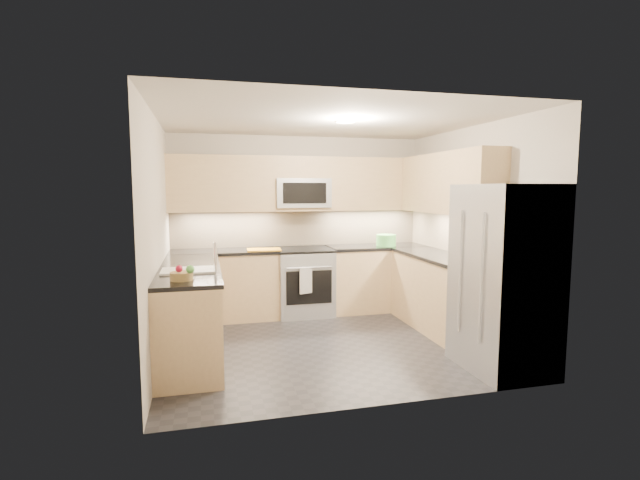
{
  "coord_description": "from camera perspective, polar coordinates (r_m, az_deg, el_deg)",
  "views": [
    {
      "loc": [
        -1.33,
        -4.97,
        1.75
      ],
      "look_at": [
        0.0,
        0.35,
        1.15
      ],
      "focal_mm": 26.0,
      "sensor_mm": 36.0,
      "label": 1
    }
  ],
  "objects": [
    {
      "name": "floor",
      "position": [
        5.44,
        0.92,
        -12.54
      ],
      "size": [
        3.6,
        3.2,
        0.0
      ],
      "primitive_type": "cube",
      "color": "#26252B",
      "rests_on": "ground"
    },
    {
      "name": "ceiling",
      "position": [
        5.2,
        0.97,
        14.53
      ],
      "size": [
        3.6,
        3.2,
        0.02
      ],
      "primitive_type": "cube",
      "color": "beige",
      "rests_on": "wall_back"
    },
    {
      "name": "wall_back",
      "position": [
        6.72,
        -2.6,
        1.98
      ],
      "size": [
        3.6,
        0.02,
        2.5
      ],
      "primitive_type": "cube",
      "color": "#BCB3A4",
      "rests_on": "floor"
    },
    {
      "name": "wall_front",
      "position": [
        3.66,
        7.46,
        -1.68
      ],
      "size": [
        3.6,
        0.02,
        2.5
      ],
      "primitive_type": "cube",
      "color": "#BCB3A4",
      "rests_on": "floor"
    },
    {
      "name": "wall_left",
      "position": [
        5.02,
        -19.33,
        0.16
      ],
      "size": [
        0.02,
        3.2,
        2.5
      ],
      "primitive_type": "cube",
      "color": "#BCB3A4",
      "rests_on": "floor"
    },
    {
      "name": "wall_right",
      "position": [
        5.9,
        18.09,
        1.07
      ],
      "size": [
        0.02,
        3.2,
        2.5
      ],
      "primitive_type": "cube",
      "color": "#BCB3A4",
      "rests_on": "floor"
    },
    {
      "name": "base_cab_back_left",
      "position": [
        6.41,
        -11.66,
        -5.59
      ],
      "size": [
        1.42,
        0.6,
        0.9
      ],
      "primitive_type": "cube",
      "color": "#D6B381",
      "rests_on": "floor"
    },
    {
      "name": "base_cab_back_right",
      "position": [
        6.85,
        6.95,
        -4.74
      ],
      "size": [
        1.42,
        0.6,
        0.9
      ],
      "primitive_type": "cube",
      "color": "#D6B381",
      "rests_on": "floor"
    },
    {
      "name": "base_cab_right",
      "position": [
        5.99,
        14.62,
        -6.49
      ],
      "size": [
        0.6,
        1.7,
        0.9
      ],
      "primitive_type": "cube",
      "color": "#D6B381",
      "rests_on": "floor"
    },
    {
      "name": "base_cab_peninsula",
      "position": [
        5.14,
        -15.64,
        -8.65
      ],
      "size": [
        0.6,
        2.0,
        0.9
      ],
      "primitive_type": "cube",
      "color": "#D6B381",
      "rests_on": "floor"
    },
    {
      "name": "countertop_back_left",
      "position": [
        6.33,
        -11.75,
        -1.42
      ],
      "size": [
        1.42,
        0.63,
        0.04
      ],
      "primitive_type": "cube",
      "color": "black",
      "rests_on": "base_cab_back_left"
    },
    {
      "name": "countertop_back_right",
      "position": [
        6.77,
        7.01,
        -0.84
      ],
      "size": [
        1.42,
        0.63,
        0.04
      ],
      "primitive_type": "cube",
      "color": "black",
      "rests_on": "base_cab_back_right"
    },
    {
      "name": "countertop_right",
      "position": [
        5.91,
        14.75,
        -2.04
      ],
      "size": [
        0.63,
        1.7,
        0.04
      ],
      "primitive_type": "cube",
      "color": "black",
      "rests_on": "base_cab_right"
    },
    {
      "name": "countertop_peninsula",
      "position": [
        5.04,
        -15.8,
        -3.48
      ],
      "size": [
        0.63,
        2.0,
        0.04
      ],
      "primitive_type": "cube",
      "color": "black",
      "rests_on": "base_cab_peninsula"
    },
    {
      "name": "upper_cab_back",
      "position": [
        6.53,
        -2.31,
        6.9
      ],
      "size": [
        3.6,
        0.35,
        0.75
      ],
      "primitive_type": "cube",
      "color": "#D6B381",
      "rests_on": "wall_back"
    },
    {
      "name": "upper_cab_right",
      "position": [
        6.02,
        15.46,
        6.73
      ],
      "size": [
        0.35,
        1.95,
        0.75
      ],
      "primitive_type": "cube",
      "color": "#D6B381",
      "rests_on": "wall_right"
    },
    {
      "name": "backsplash_back",
      "position": [
        6.72,
        -2.58,
        1.51
      ],
      "size": [
        3.6,
        0.01,
        0.51
      ],
      "primitive_type": "cube",
      "color": "tan",
      "rests_on": "wall_back"
    },
    {
      "name": "backsplash_right",
      "position": [
        6.28,
        15.86,
        0.94
      ],
      "size": [
        0.01,
        2.3,
        0.51
      ],
      "primitive_type": "cube",
      "color": "tan",
      "rests_on": "wall_right"
    },
    {
      "name": "gas_range",
      "position": [
        6.52,
        -1.99,
        -5.22
      ],
      "size": [
        0.76,
        0.65,
        0.91
      ],
      "primitive_type": "cube",
      "color": "#ACAFB4",
      "rests_on": "floor"
    },
    {
      "name": "range_cooktop",
      "position": [
        6.44,
        -2.0,
        -1.21
      ],
      "size": [
        0.76,
        0.65,
        0.03
      ],
      "primitive_type": "cube",
      "color": "black",
      "rests_on": "gas_range"
    },
    {
      "name": "oven_door_glass",
      "position": [
        6.2,
        -1.35,
        -5.86
      ],
      "size": [
        0.62,
        0.02,
        0.45
      ],
      "primitive_type": "cube",
      "color": "black",
      "rests_on": "gas_range"
    },
    {
      "name": "oven_handle",
      "position": [
        6.13,
        -1.31,
        -3.43
      ],
      "size": [
        0.6,
        0.02,
        0.02
      ],
      "primitive_type": "cylinder",
      "rotation": [
        0.0,
        1.57,
        0.0
      ],
      "color": "#B2B5BA",
      "rests_on": "gas_range"
    },
    {
      "name": "microwave",
      "position": [
        6.51,
        -2.26,
        5.8
      ],
      "size": [
        0.76,
        0.4,
        0.4
      ],
      "primitive_type": "cube",
      "color": "#A7ABAF",
      "rests_on": "upper_cab_back"
    },
    {
      "name": "microwave_door",
      "position": [
        6.31,
        -1.88,
        5.79
      ],
      "size": [
        0.6,
        0.01,
        0.28
      ],
      "primitive_type": "cube",
      "color": "black",
      "rests_on": "microwave"
    },
    {
      "name": "refrigerator",
      "position": [
        4.8,
        21.71,
        -4.41
      ],
      "size": [
        0.7,
        0.9,
        1.8
      ],
      "primitive_type": "cube",
      "color": "#A0A2A8",
      "rests_on": "floor"
    },
    {
      "name": "fridge_handle_left",
      "position": [
        4.44,
        19.21,
        -4.5
      ],
      "size": [
        0.02,
        0.02,
        1.2
      ],
      "primitive_type": "cylinder",
      "color": "#B2B5BA",
      "rests_on": "refrigerator"
    },
    {
      "name": "fridge_handle_right",
      "position": [
        4.74,
        16.82,
        -3.75
      ],
      "size": [
        0.02,
        0.02,
        1.2
      ],
      "primitive_type": "cylinder",
      "color": "#B2B5BA",
      "rests_on": "refrigerator"
    },
    {
      "name": "sink_basin",
      "position": [
        4.8,
        -15.87,
        -4.44
      ],
      "size": [
        0.52,
        0.38,
        0.16
      ],
      "primitive_type": "cube",
      "color": "white",
      "rests_on": "base_cab_peninsula"
    },
    {
      "name": "faucet",
      "position": [
        4.77,
        -12.81,
        -2.0
      ],
      "size": [
        0.03,
        0.03,
        0.28
      ],
      "primitive_type": "cylinder",
      "color": "silver",
      "rests_on": "countertop_peninsula"
    },
    {
      "name": "utensil_bowl",
      "position": [
        6.73,
        8.14,
        -0.03
      ],
      "size": [
        0.32,
        0.32,
        0.16
      ],
      "primitive_type": "cylinder",
      "rotation": [
        0.0,
        0.0,
        -0.12
      ],
      "color": "#52B84F",
      "rests_on": "countertop_back_right"
    },
    {
      "name": "cutting_board",
      "position": [
        6.25,
        -6.9,
        -1.18
      ],
      "size": [
        0.47,
        0.34,
        0.01
      ],
      "primitive_type": "cube",
      "rotation": [
        0.0,
        0.0,
        -0.07
      ],
      "color": "orange",
      "rests_on": "countertop_back_left"
    },
    {
      "name": "fruit_basket",
      "position": [
        4.35,
        -16.66,
        -4.28
      ],
      "size": [
        0.25,
        0.25,
        0.07
      ],
      "primitive_type": "cylinder",
      "rotation": [
        0.0,
        0.0,
        -0.28
      ],
      "color": "#A3844C",
      "rests_on": "countertop_peninsula"
    },
    {
      "name": "fruit_apple",
      "position": [
        4.27,
        -16.96,
        -3.41
      ],
      "size": [
        0.06,
        0.06,
        0.06
      ],
      "primitive_type": "sphere",
      "color": "#B41432",
      "rests_on": "fruit_basket"
    },
    {
      "name": "fruit_pear",
      "position": [
        4.21,
        -15.69,
        -3.49
      ],
      "size": [
        0.07,
        0.07,
        0.07
      ],
      "primitive_type": "sphere",
      "color": "#57AD4A",
      "rests_on": "fruit_basket"
    },
    {
      "name": "dish_towel_check",
      "position": [
        6.13,
        -1.76,
        -5.04
      ],
      "size": [
        0.18,
        0.07,
        0.34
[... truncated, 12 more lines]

